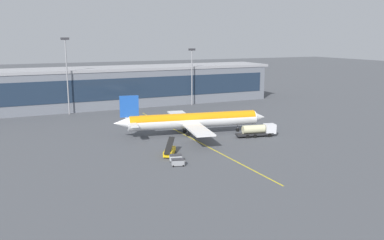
{
  "coord_description": "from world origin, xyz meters",
  "views": [
    {
      "loc": [
        -43.97,
        -94.33,
        26.19
      ],
      "look_at": [
        1.44,
        3.08,
        4.5
      ],
      "focal_mm": 38.49,
      "sensor_mm": 36.0,
      "label": 1
    }
  ],
  "objects_px": {
    "main_airliner": "(193,120)",
    "fuel_tanker": "(259,130)",
    "baggage_cart_0": "(178,162)",
    "baggage_cart_1": "(176,158)",
    "belt_loader": "(170,151)"
  },
  "relations": [
    {
      "from": "baggage_cart_0",
      "to": "main_airliner",
      "type": "bearing_deg",
      "value": 58.64
    },
    {
      "from": "main_airliner",
      "to": "belt_loader",
      "type": "bearing_deg",
      "value": -129.56
    },
    {
      "from": "belt_loader",
      "to": "baggage_cart_1",
      "type": "xyz_separation_m",
      "value": [
        -0.55,
        -4.9,
        -0.21
      ]
    },
    {
      "from": "fuel_tanker",
      "to": "baggage_cart_1",
      "type": "bearing_deg",
      "value": -158.48
    },
    {
      "from": "main_airliner",
      "to": "belt_loader",
      "type": "relative_size",
      "value": 6.51
    },
    {
      "from": "fuel_tanker",
      "to": "belt_loader",
      "type": "height_order",
      "value": "belt_loader"
    },
    {
      "from": "baggage_cart_0",
      "to": "baggage_cart_1",
      "type": "height_order",
      "value": "same"
    },
    {
      "from": "baggage_cart_0",
      "to": "baggage_cart_1",
      "type": "bearing_deg",
      "value": 75.11
    },
    {
      "from": "main_airliner",
      "to": "fuel_tanker",
      "type": "height_order",
      "value": "main_airliner"
    },
    {
      "from": "belt_loader",
      "to": "baggage_cart_1",
      "type": "height_order",
      "value": "belt_loader"
    },
    {
      "from": "main_airliner",
      "to": "fuel_tanker",
      "type": "bearing_deg",
      "value": -32.84
    },
    {
      "from": "fuel_tanker",
      "to": "belt_loader",
      "type": "relative_size",
      "value": 1.69
    },
    {
      "from": "main_airliner",
      "to": "belt_loader",
      "type": "xyz_separation_m",
      "value": [
        -13.34,
        -16.15,
        -2.95
      ]
    },
    {
      "from": "belt_loader",
      "to": "main_airliner",
      "type": "bearing_deg",
      "value": 50.44
    },
    {
      "from": "main_airliner",
      "to": "baggage_cart_1",
      "type": "xyz_separation_m",
      "value": [
        -13.89,
        -21.05,
        -3.16
      ]
    }
  ]
}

